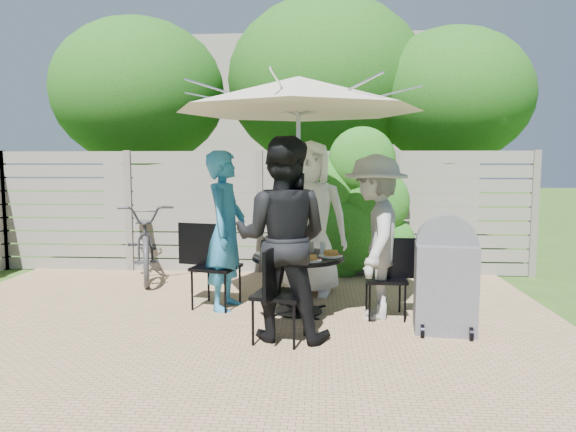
# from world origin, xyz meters

# --- Properties ---
(backyard_envelope) EXTENTS (60.00, 60.00, 5.00)m
(backyard_envelope) POSITION_xyz_m (0.09, 10.29, 2.61)
(backyard_envelope) COLOR #2B5119
(backyard_envelope) RESTS_ON ground
(patio_table) EXTENTS (1.12, 1.12, 0.66)m
(patio_table) POSITION_xyz_m (0.68, 0.95, 0.46)
(patio_table) COLOR black
(patio_table) RESTS_ON ground
(umbrella) EXTENTS (3.00, 3.00, 2.58)m
(umbrella) POSITION_xyz_m (0.68, 0.95, 2.39)
(umbrella) COLOR silver
(umbrella) RESTS_ON ground
(chair_back) EXTENTS (0.47, 0.66, 0.89)m
(chair_back) POSITION_xyz_m (0.81, 1.91, 0.27)
(chair_back) COLOR black
(chair_back) RESTS_ON ground
(person_back) EXTENTS (1.02, 0.74, 1.94)m
(person_back) POSITION_xyz_m (0.79, 1.77, 0.97)
(person_back) COLOR white
(person_back) RESTS_ON ground
(chair_left) EXTENTS (0.75, 0.57, 0.98)m
(chair_left) POSITION_xyz_m (-0.28, 1.08, 0.29)
(chair_left) COLOR black
(chair_left) RESTS_ON ground
(person_left) EXTENTS (0.52, 0.71, 1.80)m
(person_left) POSITION_xyz_m (-0.15, 1.06, 0.90)
(person_left) COLOR teal
(person_left) RESTS_ON ground
(chair_front) EXTENTS (0.53, 0.70, 0.93)m
(chair_front) POSITION_xyz_m (0.55, -0.01, 0.28)
(chair_front) COLOR black
(chair_front) RESTS_ON ground
(person_front) EXTENTS (1.02, 0.84, 1.91)m
(person_front) POSITION_xyz_m (0.56, 0.13, 0.96)
(person_front) COLOR black
(person_front) RESTS_ON ground
(chair_right) EXTENTS (0.63, 0.42, 0.88)m
(chair_right) POSITION_xyz_m (1.63, 0.82, 0.26)
(chair_right) COLOR black
(chair_right) RESTS_ON ground
(person_right) EXTENTS (0.80, 1.21, 1.76)m
(person_right) POSITION_xyz_m (1.50, 0.84, 0.88)
(person_right) COLOR #999795
(person_right) RESTS_ON ground
(plate_back) EXTENTS (0.26, 0.26, 0.06)m
(plate_back) POSITION_xyz_m (0.73, 1.31, 0.68)
(plate_back) COLOR white
(plate_back) RESTS_ON patio_table
(plate_left) EXTENTS (0.26, 0.26, 0.06)m
(plate_left) POSITION_xyz_m (0.32, 1.00, 0.68)
(plate_left) COLOR white
(plate_left) RESTS_ON patio_table
(plate_front) EXTENTS (0.26, 0.26, 0.06)m
(plate_front) POSITION_xyz_m (0.63, 0.59, 0.68)
(plate_front) COLOR white
(plate_front) RESTS_ON patio_table
(plate_right) EXTENTS (0.26, 0.26, 0.06)m
(plate_right) POSITION_xyz_m (1.03, 0.90, 0.68)
(plate_right) COLOR white
(plate_right) RESTS_ON patio_table
(plate_extra) EXTENTS (0.24, 0.24, 0.06)m
(plate_extra) POSITION_xyz_m (0.81, 0.63, 0.68)
(plate_extra) COLOR white
(plate_extra) RESTS_ON patio_table
(glass_back) EXTENTS (0.07, 0.07, 0.14)m
(glass_back) POSITION_xyz_m (0.61, 1.22, 0.73)
(glass_back) COLOR silver
(glass_back) RESTS_ON patio_table
(glass_left) EXTENTS (0.07, 0.07, 0.14)m
(glass_left) POSITION_xyz_m (0.41, 0.88, 0.73)
(glass_left) COLOR silver
(glass_left) RESTS_ON patio_table
(glass_front) EXTENTS (0.07, 0.07, 0.14)m
(glass_front) POSITION_xyz_m (0.75, 0.68, 0.73)
(glass_front) COLOR silver
(glass_front) RESTS_ON patio_table
(glass_right) EXTENTS (0.07, 0.07, 0.14)m
(glass_right) POSITION_xyz_m (0.95, 1.02, 0.73)
(glass_right) COLOR silver
(glass_right) RESTS_ON patio_table
(syrup_jug) EXTENTS (0.09, 0.09, 0.16)m
(syrup_jug) POSITION_xyz_m (0.62, 1.01, 0.74)
(syrup_jug) COLOR #59280C
(syrup_jug) RESTS_ON patio_table
(coffee_cup) EXTENTS (0.08, 0.08, 0.12)m
(coffee_cup) POSITION_xyz_m (0.81, 1.16, 0.72)
(coffee_cup) COLOR #C6B293
(coffee_cup) RESTS_ON patio_table
(bicycle) EXTENTS (1.40, 2.21, 1.10)m
(bicycle) POSITION_xyz_m (-1.61, 2.60, 0.55)
(bicycle) COLOR #333338
(bicycle) RESTS_ON ground
(bbq_grill) EXTENTS (0.62, 0.51, 1.17)m
(bbq_grill) POSITION_xyz_m (2.14, 0.39, 0.53)
(bbq_grill) COLOR #5B5B60
(bbq_grill) RESTS_ON ground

